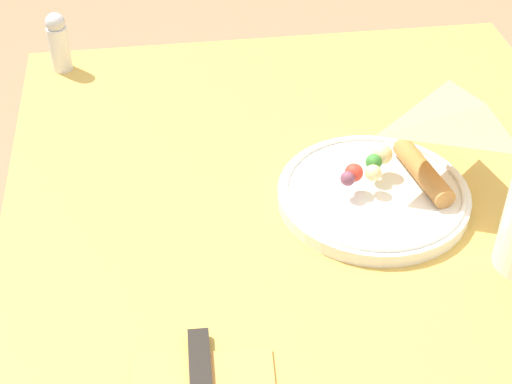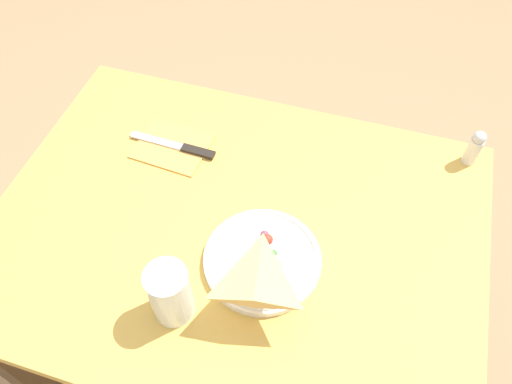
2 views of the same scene
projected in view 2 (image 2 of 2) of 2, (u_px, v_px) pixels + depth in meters
ground_plane at (243, 354)px, 1.56m from camera, size 6.00×6.00×0.00m
dining_table at (237, 259)px, 1.07m from camera, size 0.95×0.71×0.74m
plate_pizza at (263, 259)px, 0.91m from camera, size 0.22×0.22×0.05m
milk_glass at (171, 295)px, 0.82m from camera, size 0.07×0.07×0.12m
napkin_folded at (173, 146)px, 1.09m from camera, size 0.16×0.14×0.00m
butter_knife at (177, 146)px, 1.08m from camera, size 0.20×0.03×0.01m
salt_shaker at (475, 147)px, 1.03m from camera, size 0.03×0.03×0.09m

